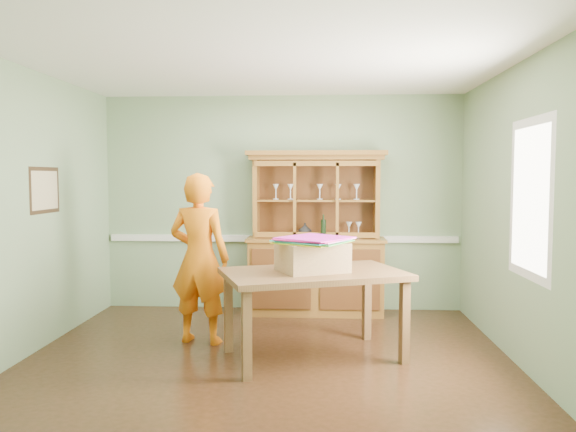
# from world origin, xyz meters

# --- Properties ---
(floor) EXTENTS (4.50, 4.50, 0.00)m
(floor) POSITION_xyz_m (0.00, 0.00, 0.00)
(floor) COLOR #422415
(floor) RESTS_ON ground
(ceiling) EXTENTS (4.50, 4.50, 0.00)m
(ceiling) POSITION_xyz_m (0.00, 0.00, 2.70)
(ceiling) COLOR white
(ceiling) RESTS_ON wall_back
(wall_back) EXTENTS (4.50, 0.00, 4.50)m
(wall_back) POSITION_xyz_m (0.00, 2.00, 1.35)
(wall_back) COLOR gray
(wall_back) RESTS_ON floor
(wall_left) EXTENTS (0.00, 4.00, 4.00)m
(wall_left) POSITION_xyz_m (-2.25, 0.00, 1.35)
(wall_left) COLOR gray
(wall_left) RESTS_ON floor
(wall_right) EXTENTS (0.00, 4.00, 4.00)m
(wall_right) POSITION_xyz_m (2.25, 0.00, 1.35)
(wall_right) COLOR gray
(wall_right) RESTS_ON floor
(wall_front) EXTENTS (4.50, 0.00, 4.50)m
(wall_front) POSITION_xyz_m (0.00, -2.00, 1.35)
(wall_front) COLOR gray
(wall_front) RESTS_ON floor
(chair_rail) EXTENTS (4.41, 0.05, 0.08)m
(chair_rail) POSITION_xyz_m (0.00, 1.98, 0.90)
(chair_rail) COLOR white
(chair_rail) RESTS_ON wall_back
(framed_map) EXTENTS (0.03, 0.60, 0.46)m
(framed_map) POSITION_xyz_m (-2.23, 0.30, 1.55)
(framed_map) COLOR #342314
(framed_map) RESTS_ON wall_left
(window_panel) EXTENTS (0.03, 0.96, 1.36)m
(window_panel) POSITION_xyz_m (2.23, -0.30, 1.50)
(window_panel) COLOR white
(window_panel) RESTS_ON wall_right
(china_hutch) EXTENTS (1.70, 0.56, 2.00)m
(china_hutch) POSITION_xyz_m (0.43, 1.77, 0.70)
(china_hutch) COLOR olive
(china_hutch) RESTS_ON floor
(dining_table) EXTENTS (1.86, 1.47, 0.81)m
(dining_table) POSITION_xyz_m (0.43, 0.05, 0.72)
(dining_table) COLOR brown
(dining_table) RESTS_ON floor
(cardboard_box) EXTENTS (0.72, 0.67, 0.27)m
(cardboard_box) POSITION_xyz_m (0.41, 0.04, 0.95)
(cardboard_box) COLOR tan
(cardboard_box) RESTS_ON dining_table
(kite_stack) EXTENTS (0.75, 0.75, 0.05)m
(kite_stack) POSITION_xyz_m (0.43, 0.01, 1.11)
(kite_stack) COLOR gold
(kite_stack) RESTS_ON cardboard_box
(person) EXTENTS (0.70, 0.53, 1.72)m
(person) POSITION_xyz_m (-0.73, 0.47, 0.86)
(person) COLOR orange
(person) RESTS_ON floor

